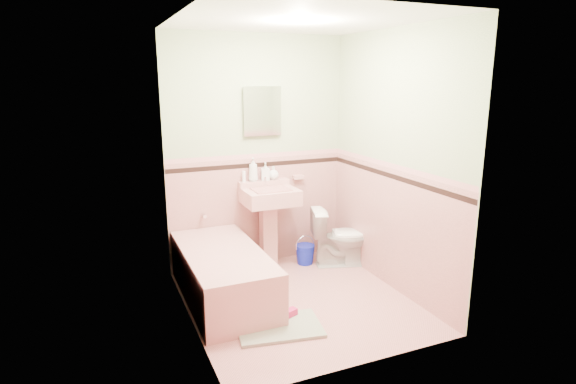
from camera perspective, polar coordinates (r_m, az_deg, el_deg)
name	(u,v)px	position (r m, az deg, el deg)	size (l,w,h in m)	color
floor	(298,301)	(4.53, 1.28, -13.10)	(2.20, 2.20, 0.00)	tan
ceiling	(300,20)	(4.07, 1.47, 20.16)	(2.20, 2.20, 0.00)	white
wall_back	(257,153)	(5.13, -3.75, 4.77)	(2.50, 2.50, 0.00)	beige
wall_front	(367,199)	(3.18, 9.62, -0.87)	(2.50, 2.50, 0.00)	beige
wall_left	(185,180)	(3.82, -12.40, 1.45)	(2.50, 2.50, 0.00)	beige
wall_right	(394,163)	(4.62, 12.75, 3.49)	(2.50, 2.50, 0.00)	beige
wainscot_back	(259,211)	(5.26, -3.60, -2.27)	(2.00, 2.00, 0.00)	tan
wainscot_front	(363,288)	(3.41, 9.07, -11.47)	(2.00, 2.00, 0.00)	tan
wainscot_left	(191,256)	(4.01, -11.76, -7.65)	(2.20, 2.20, 0.00)	tan
wainscot_right	(389,227)	(4.77, 12.23, -4.23)	(2.20, 2.20, 0.00)	tan
accent_back	(258,165)	(5.13, -3.66, 3.31)	(2.00, 2.00, 0.00)	black
accent_front	(365,217)	(3.23, 9.36, -3.03)	(2.00, 2.00, 0.00)	black
accent_left	(188,195)	(3.86, -12.04, -0.41)	(2.20, 2.20, 0.00)	black
accent_right	(392,176)	(4.63, 12.48, 1.90)	(2.20, 2.20, 0.00)	black
cap_back	(258,156)	(5.12, -3.68, 4.41)	(2.00, 2.00, 0.00)	#C98587
cap_front	(366,203)	(3.20, 9.43, -1.32)	(2.00, 2.00, 0.00)	#C98587
cap_left	(188,183)	(3.83, -12.12, 1.04)	(2.20, 2.20, 0.00)	#C98587
cap_right	(392,166)	(4.62, 12.55, 3.11)	(2.20, 2.20, 0.00)	#C98587
bathtub	(223,276)	(4.52, -7.88, -10.11)	(0.70, 1.50, 0.45)	tan
tub_faucet	(204,215)	(5.04, -10.22, -2.79)	(0.04, 0.04, 0.12)	silver
sink	(270,229)	(5.11, -2.18, -4.51)	(0.57, 0.48, 0.89)	tan
sink_faucet	(265,181)	(5.11, -2.80, 1.32)	(0.02, 0.02, 0.10)	silver
medicine_cabinet	(262,111)	(5.07, -3.18, 9.79)	(0.40, 0.04, 0.50)	white
soap_dish	(298,177)	(5.32, 1.22, 1.83)	(0.12, 0.07, 0.04)	tan
soap_bottle_left	(253,170)	(5.08, -4.26, 2.74)	(0.10, 0.10, 0.26)	#B2B2B2
soap_bottle_mid	(265,171)	(5.13, -2.76, 2.53)	(0.09, 0.09, 0.19)	#B2B2B2
soap_bottle_right	(273,173)	(5.17, -1.78, 2.35)	(0.11, 0.11, 0.15)	#B2B2B2
tube	(244,176)	(5.06, -5.39, 1.89)	(0.04, 0.04, 0.12)	white
toilet	(340,237)	(5.27, 6.37, -5.44)	(0.36, 0.64, 0.65)	white
bucket	(305,254)	(5.33, 2.09, -7.58)	(0.22, 0.22, 0.22)	#0D1AA5
bath_mat	(279,327)	(4.08, -1.08, -16.11)	(0.69, 0.46, 0.03)	gray
shoe	(289,313)	(4.20, 0.16, -14.48)	(0.14, 0.07, 0.06)	#BF1E59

